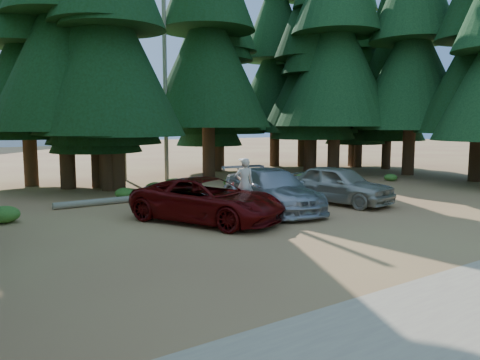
# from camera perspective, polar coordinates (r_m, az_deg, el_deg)

# --- Properties ---
(ground) EXTENTS (160.00, 160.00, 0.00)m
(ground) POSITION_cam_1_polar(r_m,az_deg,el_deg) (15.69, 11.74, -5.48)
(ground) COLOR #965D40
(ground) RESTS_ON ground
(forest_belt_north) EXTENTS (36.00, 7.00, 22.00)m
(forest_belt_north) POSITION_cam_1_polar(r_m,az_deg,el_deg) (28.09, -10.81, -0.03)
(forest_belt_north) COLOR black
(forest_belt_north) RESTS_ON ground
(forest_belt_east) EXTENTS (6.00, 22.00, 22.00)m
(forest_belt_east) POSITION_cam_1_polar(r_m,az_deg,el_deg) (30.50, 26.76, -0.11)
(forest_belt_east) COLOR black
(forest_belt_east) RESTS_ON ground
(snag_front) EXTENTS (0.24, 0.24, 12.00)m
(snag_front) POSITION_cam_1_polar(r_m,az_deg,el_deg) (27.90, -9.13, 12.31)
(snag_front) COLOR #726D5B
(snag_front) RESTS_ON ground
(snag_back) EXTENTS (0.20, 0.20, 10.00)m
(snag_back) POSITION_cam_1_polar(r_m,az_deg,el_deg) (28.43, -14.11, 10.07)
(snag_back) COLOR #726D5B
(snag_back) RESTS_ON ground
(red_pickup) EXTENTS (4.53, 5.94, 1.50)m
(red_pickup) POSITION_cam_1_polar(r_m,az_deg,el_deg) (15.90, -3.95, -2.44)
(red_pickup) COLOR #520707
(red_pickup) RESTS_ON ground
(silver_minivan_center) EXTENTS (3.04, 5.74, 1.58)m
(silver_minivan_center) POSITION_cam_1_polar(r_m,az_deg,el_deg) (18.01, 3.88, -1.20)
(silver_minivan_center) COLOR #A0A2A8
(silver_minivan_center) RESTS_ON ground
(silver_minivan_right) EXTENTS (2.76, 4.95, 1.59)m
(silver_minivan_right) POSITION_cam_1_polar(r_m,az_deg,el_deg) (19.97, 11.89, -0.53)
(silver_minivan_right) COLOR #A9A596
(silver_minivan_right) RESTS_ON ground
(frisbee_player) EXTENTS (0.77, 0.65, 1.81)m
(frisbee_player) POSITION_cam_1_polar(r_m,az_deg,el_deg) (16.54, 0.54, -0.39)
(frisbee_player) COLOR beige
(frisbee_player) RESTS_ON ground
(log_left) EXTENTS (3.86, 0.30, 0.28)m
(log_left) POSITION_cam_1_polar(r_m,az_deg,el_deg) (20.01, -16.47, -2.55)
(log_left) COLOR #726D5B
(log_left) RESTS_ON ground
(log_mid) EXTENTS (3.27, 0.54, 0.27)m
(log_mid) POSITION_cam_1_polar(r_m,az_deg,el_deg) (20.74, -8.15, -2.02)
(log_mid) COLOR #726D5B
(log_mid) RESTS_ON ground
(log_right) EXTENTS (5.51, 0.79, 0.35)m
(log_right) POSITION_cam_1_polar(r_m,az_deg,el_deg) (25.36, 8.42, -0.31)
(log_right) COLOR #726D5B
(log_right) RESTS_ON ground
(shrub_far_left) EXTENTS (0.89, 0.89, 0.49)m
(shrub_far_left) POSITION_cam_1_polar(r_m,az_deg,el_deg) (21.41, -13.84, -1.57)
(shrub_far_left) COLOR #28621D
(shrub_far_left) RESTS_ON ground
(shrub_left) EXTENTS (1.02, 1.02, 0.56)m
(shrub_left) POSITION_cam_1_polar(r_m,az_deg,el_deg) (22.54, -10.23, -0.97)
(shrub_left) COLOR #28621D
(shrub_left) RESTS_ON ground
(shrub_center_left) EXTENTS (1.27, 1.27, 0.70)m
(shrub_center_left) POSITION_cam_1_polar(r_m,az_deg,el_deg) (22.81, -7.89, -0.66)
(shrub_center_left) COLOR #28621D
(shrub_center_left) RESTS_ON ground
(shrub_center_right) EXTENTS (0.83, 0.83, 0.46)m
(shrub_center_right) POSITION_cam_1_polar(r_m,az_deg,el_deg) (24.81, -1.09, -0.27)
(shrub_center_right) COLOR #28621D
(shrub_center_right) RESTS_ON ground
(shrub_right) EXTENTS (0.92, 0.92, 0.50)m
(shrub_right) POSITION_cam_1_polar(r_m,az_deg,el_deg) (24.51, 3.69, -0.32)
(shrub_right) COLOR #28621D
(shrub_right) RESTS_ON ground
(shrub_far_right) EXTENTS (1.04, 1.04, 0.57)m
(shrub_far_right) POSITION_cam_1_polar(r_m,az_deg,el_deg) (26.18, 7.79, 0.16)
(shrub_far_right) COLOR #28621D
(shrub_far_right) RESTS_ON ground
(shrub_edge_west) EXTENTS (1.03, 1.03, 0.57)m
(shrub_edge_west) POSITION_cam_1_polar(r_m,az_deg,el_deg) (17.65, -26.85, -3.77)
(shrub_edge_west) COLOR #28621D
(shrub_edge_west) RESTS_ON ground
(shrub_edge_east) EXTENTS (0.76, 0.76, 0.42)m
(shrub_edge_east) POSITION_cam_1_polar(r_m,az_deg,el_deg) (28.59, 17.89, 0.30)
(shrub_edge_east) COLOR #28621D
(shrub_edge_east) RESTS_ON ground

